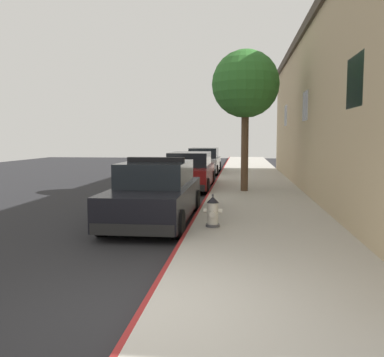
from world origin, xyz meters
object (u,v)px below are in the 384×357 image
police_cruiser (156,193)px  street_tree (246,85)px  parked_car_silver_ahead (190,171)px  parked_car_dark_far (204,161)px  fire_hydrant (213,212)px

police_cruiser → street_tree: (2.33, 5.60, 3.43)m
parked_car_silver_ahead → parked_car_dark_far: 7.75m
police_cruiser → fire_hydrant: size_ratio=6.37×
police_cruiser → street_tree: 6.97m
parked_car_dark_far → fire_hydrant: 16.11m
street_tree → parked_car_dark_far: bearing=104.4°
fire_hydrant → street_tree: street_tree is taller
police_cruiser → parked_car_dark_far: bearing=90.2°
parked_car_silver_ahead → police_cruiser: bearing=-90.1°
parked_car_dark_far → parked_car_silver_ahead: bearing=-89.5°
parked_car_silver_ahead → street_tree: size_ratio=0.90×
street_tree → police_cruiser: bearing=-112.6°
police_cruiser → street_tree: street_tree is taller
parked_car_silver_ahead → parked_car_dark_far: size_ratio=1.00×
parked_car_silver_ahead → fire_hydrant: size_ratio=6.37×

